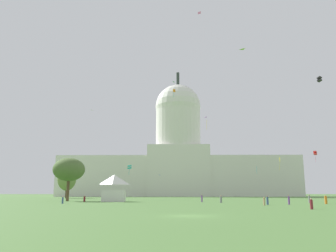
{
  "coord_description": "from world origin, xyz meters",
  "views": [
    {
      "loc": [
        -1.5,
        -33.68,
        2.24
      ],
      "look_at": [
        -3.66,
        94.73,
        27.46
      ],
      "focal_mm": 36.17,
      "sensor_mm": 36.0,
      "label": 1
    }
  ],
  "objects_px": {
    "person_grey_deep_crowd": "(309,199)",
    "person_maroon_back_right": "(311,204)",
    "event_tent": "(114,188)",
    "person_denim_lawn_far_left": "(267,201)",
    "tree_west_near": "(69,170)",
    "kite_black_mid": "(319,79)",
    "kite_white_high": "(91,111)",
    "kite_blue_low": "(158,176)",
    "kite_turquoise_low": "(130,167)",
    "kite_yellow_low": "(280,161)",
    "person_purple_aisle_center": "(289,200)",
    "capitol_building": "(178,159)",
    "person_orange_edge_west": "(326,200)",
    "kite_orange_mid": "(174,91)",
    "tree_west_mid": "(67,178)",
    "kite_violet_mid": "(207,120)",
    "kite_pink_high": "(199,13)",
    "kite_red_low": "(315,153)",
    "person_maroon_mid_center": "(84,199)",
    "kite_lime_high": "(243,51)",
    "person_grey_near_tree_east": "(221,199)",
    "person_purple_back_left": "(202,199)",
    "kite_green_high": "(174,82)",
    "person_tan_back_center": "(264,201)",
    "person_denim_near_tree_west": "(63,200)",
    "kite_cyan_low": "(257,168)"
  },
  "relations": [
    {
      "from": "person_grey_deep_crowd",
      "to": "person_maroon_back_right",
      "type": "bearing_deg",
      "value": -28.57
    },
    {
      "from": "event_tent",
      "to": "person_denim_lawn_far_left",
      "type": "xyz_separation_m",
      "value": [
        31.85,
        -20.57,
        -2.59
      ]
    },
    {
      "from": "tree_west_near",
      "to": "person_maroon_back_right",
      "type": "bearing_deg",
      "value": -42.37
    },
    {
      "from": "kite_black_mid",
      "to": "kite_white_high",
      "type": "relative_size",
      "value": 0.77
    },
    {
      "from": "person_denim_lawn_far_left",
      "to": "kite_blue_low",
      "type": "xyz_separation_m",
      "value": [
        -24.36,
        96.55,
        9.21
      ]
    },
    {
      "from": "person_denim_lawn_far_left",
      "to": "kite_turquoise_low",
      "type": "relative_size",
      "value": 0.59
    },
    {
      "from": "kite_black_mid",
      "to": "kite_yellow_low",
      "type": "xyz_separation_m",
      "value": [
        2.6,
        46.11,
        -17.29
      ]
    },
    {
      "from": "person_purple_aisle_center",
      "to": "kite_white_high",
      "type": "distance_m",
      "value": 113.98
    },
    {
      "from": "capitol_building",
      "to": "event_tent",
      "type": "xyz_separation_m",
      "value": [
        -17.27,
        -104.77,
        -17.07
      ]
    },
    {
      "from": "person_orange_edge_west",
      "to": "kite_yellow_low",
      "type": "bearing_deg",
      "value": 111.82
    },
    {
      "from": "tree_west_near",
      "to": "kite_black_mid",
      "type": "height_order",
      "value": "kite_black_mid"
    },
    {
      "from": "kite_orange_mid",
      "to": "tree_west_mid",
      "type": "bearing_deg",
      "value": 141.9
    },
    {
      "from": "kite_black_mid",
      "to": "capitol_building",
      "type": "bearing_deg",
      "value": 70.74
    },
    {
      "from": "kite_violet_mid",
      "to": "person_maroon_back_right",
      "type": "bearing_deg",
      "value": 143.46
    },
    {
      "from": "event_tent",
      "to": "kite_pink_high",
      "type": "distance_m",
      "value": 51.63
    },
    {
      "from": "tree_west_mid",
      "to": "kite_red_low",
      "type": "relative_size",
      "value": 3.95
    },
    {
      "from": "event_tent",
      "to": "person_maroon_mid_center",
      "type": "relative_size",
      "value": 4.38
    },
    {
      "from": "kite_red_low",
      "to": "kite_lime_high",
      "type": "bearing_deg",
      "value": -126.1
    },
    {
      "from": "person_grey_near_tree_east",
      "to": "kite_white_high",
      "type": "bearing_deg",
      "value": -89.01
    },
    {
      "from": "tree_west_near",
      "to": "person_purple_back_left",
      "type": "bearing_deg",
      "value": -13.22
    },
    {
      "from": "event_tent",
      "to": "kite_black_mid",
      "type": "height_order",
      "value": "kite_black_mid"
    },
    {
      "from": "person_orange_edge_west",
      "to": "kite_blue_low",
      "type": "xyz_separation_m",
      "value": [
        -36.93,
        92.14,
        9.16
      ]
    },
    {
      "from": "person_grey_near_tree_east",
      "to": "event_tent",
      "type": "bearing_deg",
      "value": -50.85
    },
    {
      "from": "kite_white_high",
      "to": "kite_red_low",
      "type": "bearing_deg",
      "value": 80.74
    },
    {
      "from": "person_maroon_mid_center",
      "to": "kite_violet_mid",
      "type": "bearing_deg",
      "value": -154.88
    },
    {
      "from": "person_purple_back_left",
      "to": "kite_black_mid",
      "type": "relative_size",
      "value": 1.2
    },
    {
      "from": "tree_west_mid",
      "to": "kite_green_high",
      "type": "bearing_deg",
      "value": 25.19
    },
    {
      "from": "person_denim_lawn_far_left",
      "to": "person_orange_edge_west",
      "type": "relative_size",
      "value": 0.94
    },
    {
      "from": "person_grey_deep_crowd",
      "to": "person_purple_back_left",
      "type": "relative_size",
      "value": 1.01
    },
    {
      "from": "capitol_building",
      "to": "kite_pink_high",
      "type": "height_order",
      "value": "capitol_building"
    },
    {
      "from": "kite_orange_mid",
      "to": "kite_black_mid",
      "type": "xyz_separation_m",
      "value": [
        38.31,
        -10.16,
        -0.04
      ]
    },
    {
      "from": "person_purple_back_left",
      "to": "person_tan_back_center",
      "type": "distance_m",
      "value": 22.14
    },
    {
      "from": "person_denim_near_tree_west",
      "to": "kite_violet_mid",
      "type": "height_order",
      "value": "kite_violet_mid"
    },
    {
      "from": "kite_lime_high",
      "to": "kite_yellow_low",
      "type": "xyz_separation_m",
      "value": [
        21.96,
        44.51,
        -26.0
      ]
    },
    {
      "from": "kite_green_high",
      "to": "capitol_building",
      "type": "bearing_deg",
      "value": 20.69
    },
    {
      "from": "event_tent",
      "to": "person_purple_back_left",
      "type": "height_order",
      "value": "event_tent"
    },
    {
      "from": "event_tent",
      "to": "kite_violet_mid",
      "type": "bearing_deg",
      "value": 46.83
    },
    {
      "from": "person_orange_edge_west",
      "to": "kite_violet_mid",
      "type": "bearing_deg",
      "value": 143.87
    },
    {
      "from": "kite_pink_high",
      "to": "person_purple_back_left",
      "type": "bearing_deg",
      "value": 146.35
    },
    {
      "from": "kite_violet_mid",
      "to": "person_orange_edge_west",
      "type": "bearing_deg",
      "value": 159.42
    },
    {
      "from": "person_tan_back_center",
      "to": "kite_turquoise_low",
      "type": "bearing_deg",
      "value": 108.9
    },
    {
      "from": "kite_blue_low",
      "to": "kite_green_high",
      "type": "relative_size",
      "value": 0.78
    },
    {
      "from": "person_denim_near_tree_west",
      "to": "kite_black_mid",
      "type": "xyz_separation_m",
      "value": [
        60.78,
        16.72,
        30.82
      ]
    },
    {
      "from": "kite_red_low",
      "to": "kite_pink_high",
      "type": "relative_size",
      "value": 3.56
    },
    {
      "from": "capitol_building",
      "to": "person_denim_near_tree_west",
      "type": "distance_m",
      "value": 124.19
    },
    {
      "from": "capitol_building",
      "to": "kite_lime_high",
      "type": "xyz_separation_m",
      "value": [
        16.55,
        -101.75,
        19.81
      ]
    },
    {
      "from": "person_grey_deep_crowd",
      "to": "kite_cyan_low",
      "type": "distance_m",
      "value": 59.2
    },
    {
      "from": "person_purple_aisle_center",
      "to": "person_grey_deep_crowd",
      "type": "bearing_deg",
      "value": 152.74
    },
    {
      "from": "capitol_building",
      "to": "person_purple_aisle_center",
      "type": "distance_m",
      "value": 127.57
    },
    {
      "from": "capitol_building",
      "to": "kite_orange_mid",
      "type": "relative_size",
      "value": 52.93
    }
  ]
}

